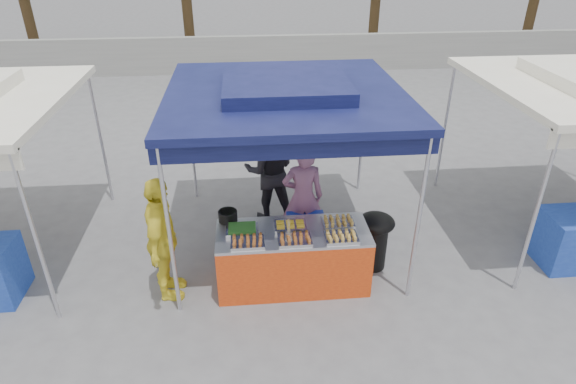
{
  "coord_description": "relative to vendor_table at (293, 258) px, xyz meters",
  "views": [
    {
      "loc": [
        -0.55,
        -5.3,
        4.32
      ],
      "look_at": [
        0.0,
        0.6,
        1.05
      ],
      "focal_mm": 30.0,
      "sensor_mm": 36.0,
      "label": 1
    }
  ],
  "objects": [
    {
      "name": "ground_plane",
      "position": [
        0.0,
        0.1,
        -0.43
      ],
      "size": [
        80.0,
        80.0,
        0.0
      ],
      "primitive_type": "plane",
      "color": "#5E5D60"
    },
    {
      "name": "back_wall",
      "position": [
        0.0,
        11.1,
        0.17
      ],
      "size": [
        40.0,
        0.25,
        1.2
      ],
      "primitive_type": "cube",
      "color": "gray",
      "rests_on": "ground_plane"
    },
    {
      "name": "main_canopy",
      "position": [
        0.0,
        1.07,
        1.94
      ],
      "size": [
        3.2,
        3.2,
        2.57
      ],
      "color": "silver",
      "rests_on": "ground_plane"
    },
    {
      "name": "vendor_table",
      "position": [
        0.0,
        0.0,
        0.0
      ],
      "size": [
        2.0,
        0.8,
        0.85
      ],
      "color": "red",
      "rests_on": "ground_plane"
    },
    {
      "name": "food_tray_fl",
      "position": [
        -0.59,
        -0.24,
        0.46
      ],
      "size": [
        0.42,
        0.3,
        0.07
      ],
      "color": "silver",
      "rests_on": "vendor_table"
    },
    {
      "name": "food_tray_fm",
      "position": [
        -0.0,
        -0.24,
        0.46
      ],
      "size": [
        0.42,
        0.3,
        0.07
      ],
      "color": "silver",
      "rests_on": "vendor_table"
    },
    {
      "name": "food_tray_fr",
      "position": [
        0.59,
        -0.24,
        0.46
      ],
      "size": [
        0.42,
        0.3,
        0.07
      ],
      "color": "silver",
      "rests_on": "vendor_table"
    },
    {
      "name": "food_tray_bl",
      "position": [
        -0.66,
        0.05,
        0.46
      ],
      "size": [
        0.42,
        0.3,
        0.07
      ],
      "color": "silver",
      "rests_on": "vendor_table"
    },
    {
      "name": "food_tray_bm",
      "position": [
        -0.03,
        0.09,
        0.46
      ],
      "size": [
        0.42,
        0.3,
        0.07
      ],
      "color": "silver",
      "rests_on": "vendor_table"
    },
    {
      "name": "food_tray_br",
      "position": [
        0.61,
        0.11,
        0.46
      ],
      "size": [
        0.42,
        0.3,
        0.07
      ],
      "color": "silver",
      "rests_on": "vendor_table"
    },
    {
      "name": "cooking_pot",
      "position": [
        -0.85,
        0.34,
        0.5
      ],
      "size": [
        0.25,
        0.25,
        0.15
      ],
      "primitive_type": "cylinder",
      "color": "black",
      "rests_on": "vendor_table"
    },
    {
      "name": "skewer_cup",
      "position": [
        -0.07,
        -0.18,
        0.48
      ],
      "size": [
        0.09,
        0.09,
        0.11
      ],
      "primitive_type": "cylinder",
      "color": "silver",
      "rests_on": "vendor_table"
    },
    {
      "name": "wok_burner",
      "position": [
        1.19,
        0.27,
        0.09
      ],
      "size": [
        0.51,
        0.51,
        0.86
      ],
      "rotation": [
        0.0,
        0.0,
        0.24
      ],
      "color": "black",
      "rests_on": "ground_plane"
    },
    {
      "name": "crate_left",
      "position": [
        -0.41,
        0.72,
        -0.26
      ],
      "size": [
        0.56,
        0.39,
        0.33
      ],
      "primitive_type": "cube",
      "color": "#142DA9",
      "rests_on": "ground_plane"
    },
    {
      "name": "crate_right",
      "position": [
        0.25,
        0.62,
        -0.26
      ],
      "size": [
        0.55,
        0.39,
        0.33
      ],
      "primitive_type": "cube",
      "color": "#142DA9",
      "rests_on": "ground_plane"
    },
    {
      "name": "crate_stacked",
      "position": [
        0.25,
        0.62,
        0.07
      ],
      "size": [
        0.55,
        0.38,
        0.33
      ],
      "primitive_type": "cube",
      "color": "#142DA9",
      "rests_on": "crate_right"
    },
    {
      "name": "vendor_woman",
      "position": [
        0.24,
        0.89,
        0.42
      ],
      "size": [
        0.62,
        0.41,
        1.68
      ],
      "primitive_type": "imported",
      "rotation": [
        0.0,
        0.0,
        3.15
      ],
      "color": "#8F5B80",
      "rests_on": "ground_plane"
    },
    {
      "name": "helper_man",
      "position": [
        -0.19,
        1.76,
        0.45
      ],
      "size": [
        0.88,
        0.7,
        1.74
      ],
      "primitive_type": "imported",
      "rotation": [
        0.0,
        0.0,
        3.09
      ],
      "color": "black",
      "rests_on": "ground_plane"
    },
    {
      "name": "customer_person",
      "position": [
        -1.66,
        -0.07,
        0.44
      ],
      "size": [
        0.44,
        1.02,
        1.72
      ],
      "primitive_type": "imported",
      "rotation": [
        0.0,
        0.0,
        1.55
      ],
      "color": "yellow",
      "rests_on": "ground_plane"
    }
  ]
}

